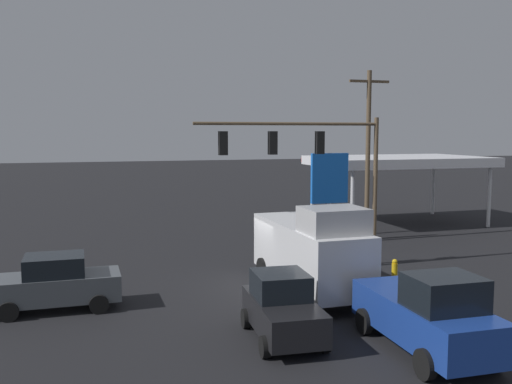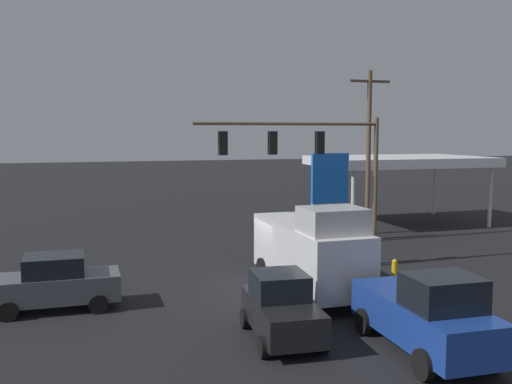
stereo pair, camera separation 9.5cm
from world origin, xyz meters
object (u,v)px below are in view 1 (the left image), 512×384
Objects in this scene: fire_hydrant at (395,269)px; traffic_signal_assembly at (311,156)px; price_sign at (329,181)px; utility_pole at (368,152)px; sedan_far at (55,283)px; pickup_parked at (428,315)px; delivery_truck at (311,250)px; hatchback_crossing at (282,308)px.

traffic_signal_assembly is at bearing -42.09° from fire_hydrant.
traffic_signal_assembly is at bearing 58.34° from price_sign.
traffic_signal_assembly is 7.83m from utility_pole.
fire_hydrant is (-2.80, 2.53, -4.69)m from traffic_signal_assembly.
fire_hydrant is (2.89, 7.91, -4.63)m from utility_pole.
price_sign is at bearing -95.13° from fire_hydrant.
sedan_far is 12.45m from pickup_parked.
sedan_far is at bearing 26.04° from utility_pole.
price_sign reaches higher than pickup_parked.
fire_hydrant is at bearing 69.91° from utility_pole.
fire_hydrant is (-13.46, -0.08, -0.51)m from sedan_far.
price_sign is 0.95× the size of pickup_parked.
delivery_truck is (0.82, -6.45, 0.58)m from pickup_parked.
sedan_far is (16.35, 7.99, -4.11)m from utility_pole.
traffic_signal_assembly is 1.70× the size of price_sign.
utility_pole is 16.93m from pickup_parked.
utility_pole is 16.73m from hatchback_crossing.
delivery_truck reaches higher than sedan_far.
traffic_signal_assembly is at bearing 43.36° from utility_pole.
utility_pole reaches higher than pickup_parked.
pickup_parked reaches higher than fire_hydrant.
hatchback_crossing is (-6.62, 4.99, -0.00)m from sedan_far.
pickup_parked is at bearing 86.87° from traffic_signal_assembly.
pickup_parked is (6.23, 15.24, -3.95)m from utility_pole.
sedan_far is at bearing 30.48° from price_sign.
price_sign is at bearing 154.35° from hatchback_crossing.
pickup_parked is (-3.50, 2.27, 0.16)m from hatchback_crossing.
hatchback_crossing is 4.17m from pickup_parked.
pickup_parked is 0.77× the size of delivery_truck.
delivery_truck is at bearing -171.08° from pickup_parked.
utility_pole is 1.40× the size of delivery_truck.
price_sign is at bearing 167.00° from pickup_parked.
traffic_signal_assembly is 1.93× the size of sedan_far.
hatchback_crossing is at bearing 143.20° from sedan_far.
hatchback_crossing is at bearing 60.40° from price_sign.
utility_pole reaches higher than delivery_truck.
traffic_signal_assembly reaches higher than sedan_far.
traffic_signal_assembly reaches higher than fire_hydrant.
delivery_truck is (7.06, 8.79, -3.37)m from utility_pole.
traffic_signal_assembly is 10.66m from pickup_parked.
fire_hydrant is at bearing 101.21° from delivery_truck.
hatchback_crossing reaches higher than fire_hydrant.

